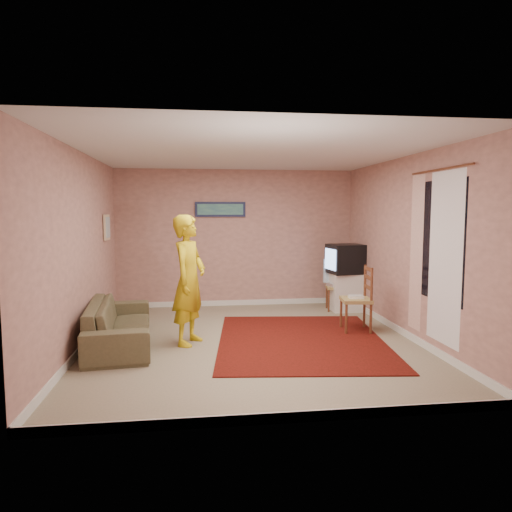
{
  "coord_description": "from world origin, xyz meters",
  "views": [
    {
      "loc": [
        -0.73,
        -6.19,
        1.81
      ],
      "look_at": [
        0.14,
        0.6,
        1.14
      ],
      "focal_mm": 32.0,
      "sensor_mm": 36.0,
      "label": 1
    }
  ],
  "objects": [
    {
      "name": "ground",
      "position": [
        0.0,
        0.0,
        0.0
      ],
      "size": [
        5.0,
        5.0,
        0.0
      ],
      "primitive_type": "plane",
      "color": "gray",
      "rests_on": "ground"
    },
    {
      "name": "wall_back",
      "position": [
        0.0,
        2.5,
        1.3
      ],
      "size": [
        4.5,
        0.02,
        2.6
      ],
      "primitive_type": "cube",
      "color": "tan",
      "rests_on": "ground"
    },
    {
      "name": "wall_front",
      "position": [
        0.0,
        -2.5,
        1.3
      ],
      "size": [
        4.5,
        0.02,
        2.6
      ],
      "primitive_type": "cube",
      "color": "tan",
      "rests_on": "ground"
    },
    {
      "name": "wall_left",
      "position": [
        -2.25,
        0.0,
        1.3
      ],
      "size": [
        0.02,
        5.0,
        2.6
      ],
      "primitive_type": "cube",
      "color": "tan",
      "rests_on": "ground"
    },
    {
      "name": "wall_right",
      "position": [
        2.25,
        0.0,
        1.3
      ],
      "size": [
        0.02,
        5.0,
        2.6
      ],
      "primitive_type": "cube",
      "color": "tan",
      "rests_on": "ground"
    },
    {
      "name": "ceiling",
      "position": [
        0.0,
        0.0,
        2.6
      ],
      "size": [
        4.5,
        5.0,
        0.02
      ],
      "primitive_type": "cube",
      "color": "silver",
      "rests_on": "wall_back"
    },
    {
      "name": "baseboard_back",
      "position": [
        0.0,
        2.49,
        0.05
      ],
      "size": [
        4.5,
        0.02,
        0.1
      ],
      "primitive_type": "cube",
      "color": "silver",
      "rests_on": "ground"
    },
    {
      "name": "baseboard_front",
      "position": [
        0.0,
        -2.49,
        0.05
      ],
      "size": [
        4.5,
        0.02,
        0.1
      ],
      "primitive_type": "cube",
      "color": "silver",
      "rests_on": "ground"
    },
    {
      "name": "baseboard_left",
      "position": [
        -2.24,
        0.0,
        0.05
      ],
      "size": [
        0.02,
        5.0,
        0.1
      ],
      "primitive_type": "cube",
      "color": "silver",
      "rests_on": "ground"
    },
    {
      "name": "baseboard_right",
      "position": [
        2.24,
        0.0,
        0.05
      ],
      "size": [
        0.02,
        5.0,
        0.1
      ],
      "primitive_type": "cube",
      "color": "silver",
      "rests_on": "ground"
    },
    {
      "name": "window",
      "position": [
        2.24,
        -0.9,
        1.45
      ],
      "size": [
        0.01,
        1.1,
        1.5
      ],
      "primitive_type": "cube",
      "color": "black",
      "rests_on": "wall_right"
    },
    {
      "name": "curtain_sheer",
      "position": [
        2.23,
        -1.05,
        1.25
      ],
      "size": [
        0.01,
        0.75,
        2.1
      ],
      "primitive_type": "cube",
      "color": "white",
      "rests_on": "wall_right"
    },
    {
      "name": "curtain_floral",
      "position": [
        2.21,
        -0.35,
        1.25
      ],
      "size": [
        0.01,
        0.35,
        2.1
      ],
      "primitive_type": "cube",
      "color": "#EDE5CA",
      "rests_on": "wall_right"
    },
    {
      "name": "curtain_rod",
      "position": [
        2.2,
        -0.9,
        2.32
      ],
      "size": [
        0.02,
        1.4,
        0.02
      ],
      "primitive_type": "cylinder",
      "rotation": [
        1.57,
        0.0,
        0.0
      ],
      "color": "brown",
      "rests_on": "wall_right"
    },
    {
      "name": "picture_back",
      "position": [
        -0.3,
        2.47,
        1.85
      ],
      "size": [
        0.95,
        0.04,
        0.28
      ],
      "color": "#151A3B",
      "rests_on": "wall_back"
    },
    {
      "name": "picture_left",
      "position": [
        -2.22,
        1.6,
        1.55
      ],
      "size": [
        0.04,
        0.38,
        0.42
      ],
      "color": "beige",
      "rests_on": "wall_left"
    },
    {
      "name": "area_rug",
      "position": [
        0.7,
        -0.05,
        0.01
      ],
      "size": [
        2.57,
        3.08,
        0.02
      ],
      "primitive_type": "cube",
      "rotation": [
        0.0,
        0.0,
        -0.11
      ],
      "color": "black",
      "rests_on": "ground"
    },
    {
      "name": "tv_cabinet",
      "position": [
        1.95,
        1.79,
        0.34
      ],
      "size": [
        0.54,
        0.49,
        0.69
      ],
      "primitive_type": "cube",
      "color": "silver",
      "rests_on": "ground"
    },
    {
      "name": "crt_tv",
      "position": [
        1.94,
        1.79,
        0.95
      ],
      "size": [
        0.68,
        0.63,
        0.53
      ],
      "rotation": [
        0.0,
        0.0,
        0.13
      ],
      "color": "black",
      "rests_on": "tv_cabinet"
    },
    {
      "name": "chair_a",
      "position": [
        1.8,
        1.82,
        0.54
      ],
      "size": [
        0.46,
        0.44,
        0.48
      ],
      "rotation": [
        0.0,
        0.0,
        -0.17
      ],
      "color": "#A59250",
      "rests_on": "ground"
    },
    {
      "name": "dvd_player",
      "position": [
        1.8,
        1.82,
        0.48
      ],
      "size": [
        0.39,
        0.32,
        0.06
      ],
      "primitive_type": "cube",
      "rotation": [
        0.0,
        0.0,
        0.25
      ],
      "color": "silver",
      "rests_on": "chair_a"
    },
    {
      "name": "blue_throw",
      "position": [
        1.8,
        2.01,
        0.71
      ],
      "size": [
        0.42,
        0.05,
        0.44
      ],
      "primitive_type": "cube",
      "color": "#8CBDE5",
      "rests_on": "chair_a"
    },
    {
      "name": "chair_b",
      "position": [
        1.63,
        0.35,
        0.61
      ],
      "size": [
        0.47,
        0.49,
        0.54
      ],
      "rotation": [
        0.0,
        0.0,
        -1.68
      ],
      "color": "#A59250",
      "rests_on": "ground"
    },
    {
      "name": "game_console",
      "position": [
        1.63,
        0.35,
        0.53
      ],
      "size": [
        0.22,
        0.17,
        0.04
      ],
      "primitive_type": "cube",
      "rotation": [
        0.0,
        0.0,
        -0.09
      ],
      "color": "white",
      "rests_on": "chair_b"
    },
    {
      "name": "sofa",
      "position": [
        -1.8,
        0.07,
        0.3
      ],
      "size": [
        1.01,
        2.11,
        0.59
      ],
      "primitive_type": "imported",
      "rotation": [
        0.0,
        0.0,
        1.68
      ],
      "color": "brown",
      "rests_on": "ground"
    },
    {
      "name": "person",
      "position": [
        -0.85,
        0.02,
        0.88
      ],
      "size": [
        0.64,
        0.76,
        1.77
      ],
      "primitive_type": "imported",
      "rotation": [
        0.0,
        0.0,
        1.17
      ],
      "color": "gold",
      "rests_on": "ground"
    }
  ]
}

